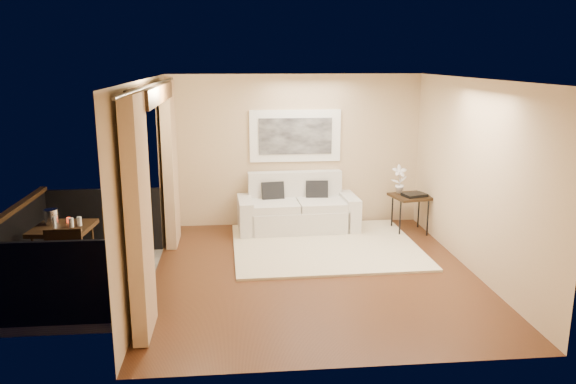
{
  "coord_description": "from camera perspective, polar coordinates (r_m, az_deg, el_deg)",
  "views": [
    {
      "loc": [
        -1.09,
        -7.38,
        2.97
      ],
      "look_at": [
        -0.31,
        0.59,
        1.05
      ],
      "focal_mm": 35.0,
      "sensor_mm": 36.0,
      "label": 1
    }
  ],
  "objects": [
    {
      "name": "vase",
      "position": [
        7.67,
        -22.66,
        -2.99
      ],
      "size": [
        0.04,
        0.04,
        0.18
      ],
      "primitive_type": "cylinder",
      "color": "silver",
      "rests_on": "bistro_table"
    },
    {
      "name": "side_table",
      "position": [
        9.93,
        12.33,
        -0.64
      ],
      "size": [
        0.72,
        0.72,
        0.66
      ],
      "rotation": [
        0.0,
        0.0,
        0.21
      ],
      "color": "black",
      "rests_on": "floor"
    },
    {
      "name": "balcony_chair_near",
      "position": [
        7.21,
        -21.85,
        -6.9
      ],
      "size": [
        0.44,
        0.45,
        1.0
      ],
      "rotation": [
        0.0,
        0.0,
        0.03
      ],
      "color": "black",
      "rests_on": "balcony"
    },
    {
      "name": "balcony",
      "position": [
        8.2,
        -21.04,
        -7.38
      ],
      "size": [
        1.81,
        2.6,
        1.17
      ],
      "color": "#605B56",
      "rests_on": "ground"
    },
    {
      "name": "rug",
      "position": [
        9.1,
        3.81,
        -5.49
      ],
      "size": [
        2.98,
        2.61,
        0.04
      ],
      "primitive_type": "cube",
      "rotation": [
        0.0,
        0.0,
        0.02
      ],
      "color": "beige",
      "rests_on": "floor"
    },
    {
      "name": "glass_a",
      "position": [
        7.76,
        -21.15,
        -2.91
      ],
      "size": [
        0.06,
        0.06,
        0.12
      ],
      "primitive_type": "cylinder",
      "color": "white",
      "rests_on": "bistro_table"
    },
    {
      "name": "ice_bucket",
      "position": [
        7.98,
        -22.91,
        -2.34
      ],
      "size": [
        0.18,
        0.18,
        0.2
      ],
      "primitive_type": "cylinder",
      "color": "white",
      "rests_on": "bistro_table"
    },
    {
      "name": "orchid",
      "position": [
        9.98,
        11.25,
        1.29
      ],
      "size": [
        0.27,
        0.18,
        0.5
      ],
      "primitive_type": "imported",
      "rotation": [
        0.0,
        0.0,
        0.02
      ],
      "color": "white",
      "rests_on": "side_table"
    },
    {
      "name": "floor",
      "position": [
        8.03,
        2.67,
        -8.24
      ],
      "size": [
        5.0,
        5.0,
        0.0
      ],
      "primitive_type": "plane",
      "color": "#4E2A17",
      "rests_on": "ground"
    },
    {
      "name": "room_shell",
      "position": [
        7.47,
        -13.75,
        9.64
      ],
      "size": [
        5.0,
        6.4,
        5.0
      ],
      "color": "white",
      "rests_on": "ground"
    },
    {
      "name": "sofa",
      "position": [
        9.89,
        0.93,
        -1.87
      ],
      "size": [
        2.11,
        0.98,
        1.0
      ],
      "rotation": [
        0.0,
        0.0,
        0.04
      ],
      "color": "silver",
      "rests_on": "floor"
    },
    {
      "name": "candle",
      "position": [
        7.98,
        -21.38,
        -2.68
      ],
      "size": [
        0.06,
        0.06,
        0.07
      ],
      "primitive_type": "cylinder",
      "color": "red",
      "rests_on": "bistro_table"
    },
    {
      "name": "balcony_chair_far",
      "position": [
        8.62,
        -16.83,
        -3.73
      ],
      "size": [
        0.45,
        0.45,
        0.88
      ],
      "rotation": [
        0.0,
        0.0,
        2.95
      ],
      "color": "black",
      "rests_on": "balcony"
    },
    {
      "name": "curtains",
      "position": [
        7.63,
        -13.1,
        0.75
      ],
      "size": [
        0.16,
        4.8,
        2.64
      ],
      "color": "tan",
      "rests_on": "ground"
    },
    {
      "name": "artwork",
      "position": [
        10.0,
        0.74,
        5.71
      ],
      "size": [
        1.62,
        0.07,
        0.92
      ],
      "color": "white",
      "rests_on": "room_shell"
    },
    {
      "name": "glass_b",
      "position": [
        7.78,
        -20.43,
        -2.8
      ],
      "size": [
        0.06,
        0.06,
        0.12
      ],
      "primitive_type": "cylinder",
      "color": "white",
      "rests_on": "bistro_table"
    },
    {
      "name": "bistro_table",
      "position": [
        7.88,
        -21.88,
        -3.8
      ],
      "size": [
        0.78,
        0.78,
        0.84
      ],
      "rotation": [
        0.0,
        0.0,
        -0.09
      ],
      "color": "black",
      "rests_on": "balcony"
    },
    {
      "name": "tray",
      "position": [
        9.85,
        12.72,
        -0.28
      ],
      "size": [
        0.44,
        0.37,
        0.05
      ],
      "primitive_type": "cube",
      "rotation": [
        0.0,
        0.0,
        0.27
      ],
      "color": "black",
      "rests_on": "side_table"
    }
  ]
}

